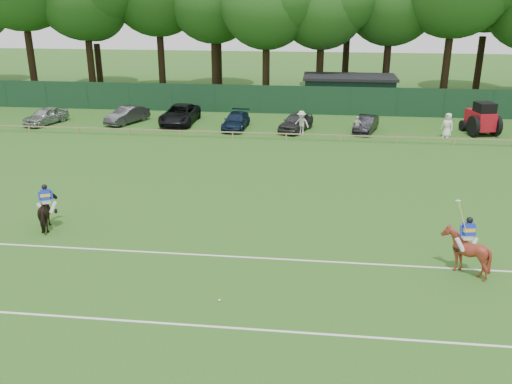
# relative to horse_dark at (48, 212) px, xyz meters

# --- Properties ---
(ground) EXTENTS (160.00, 160.00, 0.00)m
(ground) POSITION_rel_horse_dark_xyz_m (8.86, -0.87, -0.79)
(ground) COLOR #1E4C14
(ground) RESTS_ON ground
(horse_dark) EXTENTS (1.52, 2.05, 1.57)m
(horse_dark) POSITION_rel_horse_dark_xyz_m (0.00, 0.00, 0.00)
(horse_dark) COLOR black
(horse_dark) RESTS_ON ground
(horse_chestnut) EXTENTS (1.70, 1.85, 1.80)m
(horse_chestnut) POSITION_rel_horse_dark_xyz_m (17.97, -2.11, 0.11)
(horse_chestnut) COLOR maroon
(horse_chestnut) RESTS_ON ground
(sedan_silver) EXTENTS (2.84, 4.33, 1.37)m
(sedan_silver) POSITION_rel_horse_dark_xyz_m (-10.14, 19.92, -0.10)
(sedan_silver) COLOR #A0A3A5
(sedan_silver) RESTS_ON ground
(sedan_grey) EXTENTS (2.98, 4.37, 1.36)m
(sedan_grey) POSITION_rel_horse_dark_xyz_m (-3.58, 20.97, -0.11)
(sedan_grey) COLOR #2F3032
(sedan_grey) RESTS_ON ground
(suv_black) EXTENTS (2.58, 5.48, 1.51)m
(suv_black) POSITION_rel_horse_dark_xyz_m (0.78, 21.37, -0.03)
(suv_black) COLOR black
(suv_black) RESTS_ON ground
(sedan_navy) EXTENTS (1.96, 4.37, 1.24)m
(sedan_navy) POSITION_rel_horse_dark_xyz_m (5.66, 20.16, -0.16)
(sedan_navy) COLOR #101D33
(sedan_navy) RESTS_ON ground
(hatch_grey) EXTENTS (2.98, 4.41, 1.40)m
(hatch_grey) POSITION_rel_horse_dark_xyz_m (10.43, 19.97, -0.09)
(hatch_grey) COLOR #333235
(hatch_grey) RESTS_ON ground
(estate_black) EXTENTS (2.32, 3.99, 1.24)m
(estate_black) POSITION_rel_horse_dark_xyz_m (15.85, 20.24, -0.17)
(estate_black) COLOR black
(estate_black) RESTS_ON ground
(spectator_left) EXTENTS (1.36, 1.06, 1.86)m
(spectator_left) POSITION_rel_horse_dark_xyz_m (10.90, 18.68, 0.14)
(spectator_left) COLOR beige
(spectator_left) RESTS_ON ground
(spectator_mid) EXTENTS (0.93, 0.52, 1.51)m
(spectator_mid) POSITION_rel_horse_dark_xyz_m (15.08, 18.96, -0.03)
(spectator_mid) COLOR beige
(spectator_mid) RESTS_ON ground
(spectator_right) EXTENTS (1.07, 1.03, 1.85)m
(spectator_right) POSITION_rel_horse_dark_xyz_m (21.73, 19.18, 0.14)
(spectator_right) COLOR white
(spectator_right) RESTS_ON ground
(rider_dark) EXTENTS (0.90, 0.57, 1.41)m
(rider_dark) POSITION_rel_horse_dark_xyz_m (0.00, -0.01, 0.72)
(rider_dark) COLOR silver
(rider_dark) RESTS_ON ground
(rider_chestnut) EXTENTS (0.96, 0.53, 2.05)m
(rider_chestnut) POSITION_rel_horse_dark_xyz_m (17.97, -2.13, 0.90)
(rider_chestnut) COLOR silver
(rider_chestnut) RESTS_ON ground
(polo_ball) EXTENTS (0.09, 0.09, 0.09)m
(polo_ball) POSITION_rel_horse_dark_xyz_m (8.92, -5.31, -0.74)
(polo_ball) COLOR silver
(polo_ball) RESTS_ON ground
(pitch_lines) EXTENTS (60.00, 5.10, 0.01)m
(pitch_lines) POSITION_rel_horse_dark_xyz_m (8.86, -4.37, -0.78)
(pitch_lines) COLOR silver
(pitch_lines) RESTS_ON ground
(pitch_rail) EXTENTS (62.10, 0.10, 0.50)m
(pitch_rail) POSITION_rel_horse_dark_xyz_m (8.86, 17.13, -0.34)
(pitch_rail) COLOR #997F5B
(pitch_rail) RESTS_ON ground
(perimeter_fence) EXTENTS (92.08, 0.08, 2.50)m
(perimeter_fence) POSITION_rel_horse_dark_xyz_m (8.86, 26.13, 0.46)
(perimeter_fence) COLOR #14351E
(perimeter_fence) RESTS_ON ground
(utility_shed) EXTENTS (8.40, 4.40, 3.04)m
(utility_shed) POSITION_rel_horse_dark_xyz_m (14.86, 29.13, 0.75)
(utility_shed) COLOR #14331E
(utility_shed) RESTS_ON ground
(tree_row) EXTENTS (96.00, 12.00, 21.00)m
(tree_row) POSITION_rel_horse_dark_xyz_m (10.86, 34.13, -0.79)
(tree_row) COLOR #26561C
(tree_row) RESTS_ON ground
(tractor) EXTENTS (2.59, 3.33, 2.50)m
(tractor) POSITION_rel_horse_dark_xyz_m (24.47, 20.48, 0.39)
(tractor) COLOR #AB0F1C
(tractor) RESTS_ON ground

